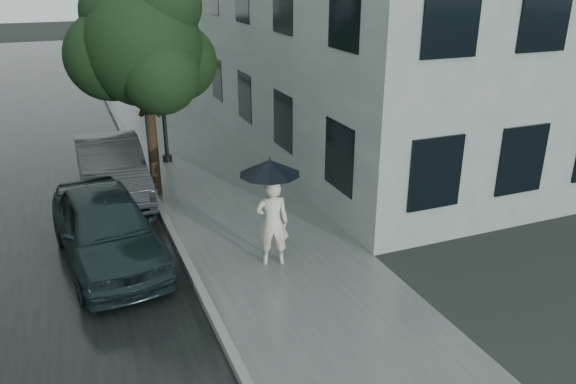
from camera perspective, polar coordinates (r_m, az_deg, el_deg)
name	(u,v)px	position (r m, az deg, el deg)	size (l,w,h in m)	color
ground	(315,317)	(9.55, 2.72, -12.62)	(120.00, 120.00, 0.00)	black
sidewalk	(178,133)	(20.19, -11.09, 5.95)	(3.50, 60.00, 0.01)	slate
kerb_near	(125,136)	(19.92, -16.26, 5.48)	(0.15, 60.00, 0.15)	slate
asphalt_road	(12,150)	(19.93, -26.24, 3.86)	(6.85, 60.00, 0.00)	black
pedestrian	(272,223)	(10.73, -1.60, -3.12)	(0.63, 0.41, 1.73)	beige
umbrella	(270,167)	(10.29, -1.87, 2.53)	(1.41, 1.41, 1.25)	black
street_tree	(143,45)	(13.95, -14.55, 14.23)	(3.59, 3.26, 5.46)	#332619
lamp_post	(154,71)	(16.56, -13.44, 11.91)	(0.84, 0.40, 4.70)	black
car_near	(106,227)	(11.42, -17.96, -3.44)	(1.71, 4.24, 1.44)	black
car_far	(111,168)	(14.78, -17.51, 2.35)	(1.51, 4.33, 1.43)	#272A2C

